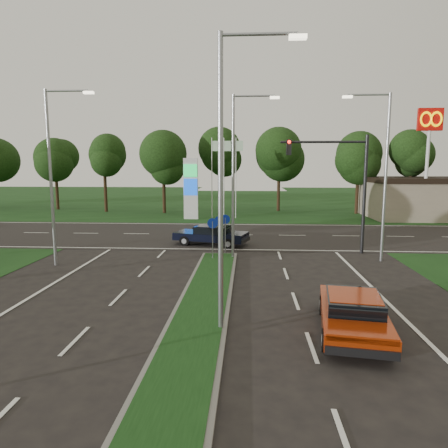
{
  "coord_description": "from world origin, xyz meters",
  "views": [
    {
      "loc": [
        1.63,
        -6.02,
        5.17
      ],
      "look_at": [
        0.39,
        14.57,
        2.2
      ],
      "focal_mm": 32.0,
      "sensor_mm": 36.0,
      "label": 1
    }
  ],
  "objects": [
    {
      "name": "verge_far",
      "position": [
        0.0,
        55.0,
        0.0
      ],
      "size": [
        160.0,
        50.0,
        0.02
      ],
      "primitive_type": "cube",
      "color": "#133311",
      "rests_on": "ground"
    },
    {
      "name": "cross_road",
      "position": [
        0.0,
        24.0,
        0.0
      ],
      "size": [
        160.0,
        12.0,
        0.02
      ],
      "primitive_type": "cube",
      "color": "black",
      "rests_on": "ground"
    },
    {
      "name": "median_kerb",
      "position": [
        0.0,
        4.0,
        0.06
      ],
      "size": [
        2.0,
        26.0,
        0.12
      ],
      "primitive_type": "cube",
      "color": "slate",
      "rests_on": "ground"
    },
    {
      "name": "commercial_building",
      "position": [
        22.0,
        36.0,
        2.0
      ],
      "size": [
        16.0,
        9.0,
        4.0
      ],
      "primitive_type": "cube",
      "color": "gray",
      "rests_on": "ground"
    },
    {
      "name": "streetlight_median_near",
      "position": [
        1.0,
        6.0,
        5.08
      ],
      "size": [
        2.53,
        0.22,
        9.0
      ],
      "color": "gray",
      "rests_on": "ground"
    },
    {
      "name": "streetlight_median_far",
      "position": [
        1.0,
        16.0,
        5.08
      ],
      "size": [
        2.53,
        0.22,
        9.0
      ],
      "color": "gray",
      "rests_on": "ground"
    },
    {
      "name": "streetlight_left_far",
      "position": [
        -8.3,
        14.0,
        5.08
      ],
      "size": [
        2.53,
        0.22,
        9.0
      ],
      "color": "gray",
      "rests_on": "ground"
    },
    {
      "name": "streetlight_right_far",
      "position": [
        8.8,
        16.0,
        5.08
      ],
      "size": [
        2.53,
        0.22,
        9.0
      ],
      "rotation": [
        0.0,
        0.0,
        3.14
      ],
      "color": "gray",
      "rests_on": "ground"
    },
    {
      "name": "traffic_signal",
      "position": [
        7.19,
        18.0,
        4.65
      ],
      "size": [
        5.1,
        0.42,
        7.0
      ],
      "color": "black",
      "rests_on": "ground"
    },
    {
      "name": "median_signs",
      "position": [
        0.0,
        16.4,
        1.71
      ],
      "size": [
        1.16,
        1.76,
        2.38
      ],
      "color": "gray",
      "rests_on": "ground"
    },
    {
      "name": "gas_pylon",
      "position": [
        -3.79,
        33.05,
        3.2
      ],
      "size": [
        5.8,
        1.26,
        8.0
      ],
      "color": "silver",
      "rests_on": "ground"
    },
    {
      "name": "mcdonalds_sign",
      "position": [
        18.0,
        31.97,
        7.99
      ],
      "size": [
        2.2,
        0.47,
        10.4
      ],
      "color": "silver",
      "rests_on": "ground"
    },
    {
      "name": "treeline_far",
      "position": [
        0.1,
        39.93,
        6.83
      ],
      "size": [
        6.0,
        6.0,
        9.9
      ],
      "color": "black",
      "rests_on": "ground"
    },
    {
      "name": "red_sedan",
      "position": [
        4.92,
        6.08,
        0.68
      ],
      "size": [
        2.58,
        4.86,
        1.27
      ],
      "rotation": [
        0.0,
        0.0,
        -0.15
      ],
      "color": "#992808",
      "rests_on": "ground"
    },
    {
      "name": "navy_sedan",
      "position": [
        -0.79,
        19.99,
        0.7
      ],
      "size": [
        5.09,
        3.13,
        1.3
      ],
      "rotation": [
        0.0,
        0.0,
        1.3
      ],
      "color": "black",
      "rests_on": "ground"
    }
  ]
}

